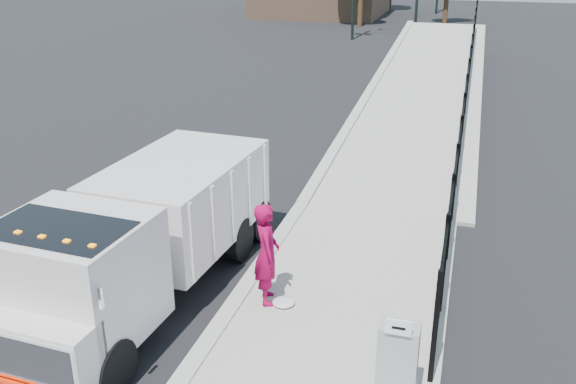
# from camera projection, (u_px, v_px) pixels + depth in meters

# --- Properties ---
(ground) EXTENTS (120.00, 120.00, 0.00)m
(ground) POSITION_uv_depth(u_px,v_px,m) (249.00, 287.00, 12.23)
(ground) COLOR black
(ground) RESTS_ON ground
(sidewalk) EXTENTS (3.55, 12.00, 0.12)m
(sidewalk) POSITION_uv_depth(u_px,v_px,m) (323.00, 365.00, 9.93)
(sidewalk) COLOR #9E998E
(sidewalk) RESTS_ON ground
(curb) EXTENTS (0.30, 12.00, 0.16)m
(curb) POSITION_uv_depth(u_px,v_px,m) (208.00, 343.00, 10.42)
(curb) COLOR #ADAAA3
(curb) RESTS_ON ground
(ramp) EXTENTS (3.95, 24.06, 3.19)m
(ramp) POSITION_uv_depth(u_px,v_px,m) (429.00, 101.00, 25.94)
(ramp) COLOR #9E998E
(ramp) RESTS_ON ground
(iron_fence) EXTENTS (0.10, 28.00, 1.80)m
(iron_fence) POSITION_uv_depth(u_px,v_px,m) (465.00, 105.00, 21.67)
(iron_fence) COLOR black
(iron_fence) RESTS_ON ground
(truck) EXTENTS (2.69, 7.09, 2.38)m
(truck) POSITION_uv_depth(u_px,v_px,m) (139.00, 235.00, 11.28)
(truck) COLOR black
(truck) RESTS_ON ground
(worker) EXTENTS (0.68, 0.81, 1.88)m
(worker) POSITION_uv_depth(u_px,v_px,m) (267.00, 254.00, 11.23)
(worker) COLOR maroon
(worker) RESTS_ON sidewalk
(utility_cabinet) EXTENTS (0.55, 0.40, 1.25)m
(utility_cabinet) POSITION_uv_depth(u_px,v_px,m) (397.00, 364.00, 8.86)
(utility_cabinet) COLOR gray
(utility_cabinet) RESTS_ON sidewalk
(arrow_sign) EXTENTS (0.35, 0.04, 0.22)m
(arrow_sign) POSITION_uv_depth(u_px,v_px,m) (399.00, 327.00, 8.39)
(arrow_sign) COLOR white
(arrow_sign) RESTS_ON utility_cabinet
(debris) EXTENTS (0.41, 0.41, 0.10)m
(debris) POSITION_uv_depth(u_px,v_px,m) (284.00, 302.00, 11.42)
(debris) COLOR silver
(debris) RESTS_ON sidewalk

